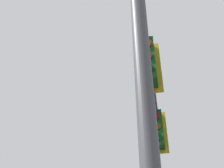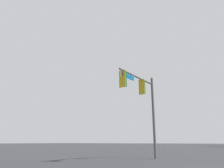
% 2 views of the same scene
% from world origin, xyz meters
% --- Properties ---
extents(signal_pole_near, '(5.57, 0.77, 7.12)m').
position_xyz_m(signal_pole_near, '(-4.94, -6.89, 4.96)').
color(signal_pole_near, '#47474C').
rests_on(signal_pole_near, ground_plane).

